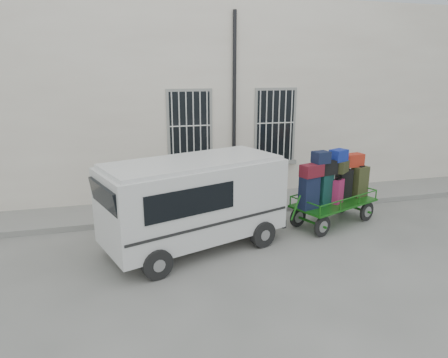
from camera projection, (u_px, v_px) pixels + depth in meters
The scene contains 5 objects.
ground at pixel (229, 237), 9.74m from camera, with size 80.00×80.00×0.00m, color #63635E.
building at pixel (188, 98), 14.08m from camera, with size 24.00×5.15×6.00m.
sidewalk at pixel (209, 206), 11.77m from camera, with size 24.00×1.70×0.15m, color gray.
luggage_cart at pixel (334, 186), 10.33m from camera, with size 2.76×1.84×2.02m.
van at pixel (194, 198), 8.88m from camera, with size 4.40×2.94×2.06m.
Camera 1 is at (-2.42, -8.69, 3.93)m, focal length 32.00 mm.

